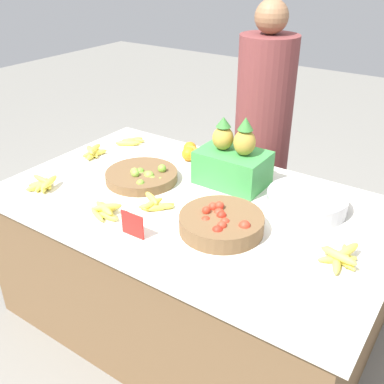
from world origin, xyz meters
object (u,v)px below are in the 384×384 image
object	(u,v)px
tomato_basket	(221,223)
price_sign	(132,225)
metal_bowl	(307,202)
lime_bowl	(142,176)
vendor_person	(261,145)
produce_crate	(233,162)

from	to	relation	value
tomato_basket	price_sign	world-z (taller)	price_sign
metal_bowl	lime_bowl	bearing A→B (deg)	-165.93
price_sign	vendor_person	size ratio (longest dim) A/B	0.07
lime_bowl	metal_bowl	bearing A→B (deg)	14.07
metal_bowl	price_sign	distance (m)	0.81
lime_bowl	vendor_person	distance (m)	0.87
lime_bowl	tomato_basket	world-z (taller)	tomato_basket
metal_bowl	produce_crate	distance (m)	0.43
produce_crate	vendor_person	bearing A→B (deg)	101.71
produce_crate	metal_bowl	bearing A→B (deg)	-5.13
tomato_basket	price_sign	size ratio (longest dim) A/B	3.16
metal_bowl	produce_crate	bearing A→B (deg)	174.87
tomato_basket	produce_crate	world-z (taller)	produce_crate
tomato_basket	metal_bowl	xyz separation A→B (m)	(0.23, 0.38, 0.00)
lime_bowl	produce_crate	distance (m)	0.48
price_sign	tomato_basket	bearing A→B (deg)	39.84
metal_bowl	vendor_person	xyz separation A→B (m)	(-0.54, 0.62, -0.05)
vendor_person	price_sign	bearing A→B (deg)	-89.14
price_sign	vendor_person	world-z (taller)	vendor_person
produce_crate	vendor_person	xyz separation A→B (m)	(-0.12, 0.58, -0.13)
price_sign	metal_bowl	bearing A→B (deg)	49.46
tomato_basket	produce_crate	distance (m)	0.46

